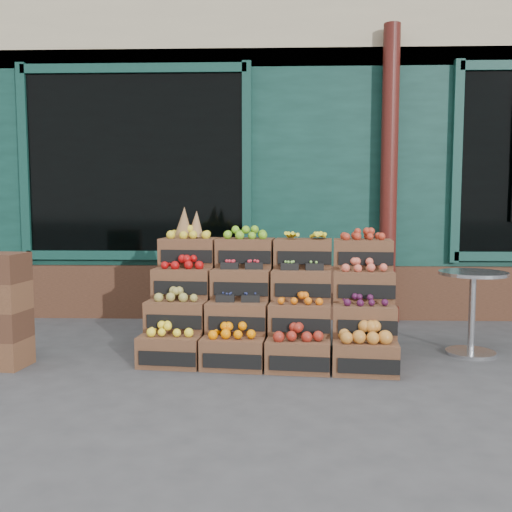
{
  "coord_description": "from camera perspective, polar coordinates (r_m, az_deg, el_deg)",
  "views": [
    {
      "loc": [
        -0.04,
        -4.22,
        1.32
      ],
      "look_at": [
        -0.2,
        0.7,
        0.85
      ],
      "focal_mm": 40.0,
      "sensor_mm": 36.0,
      "label": 1
    }
  ],
  "objects": [
    {
      "name": "shopkeeper",
      "position": [
        7.24,
        -13.29,
        2.03
      ],
      "size": [
        0.75,
        0.58,
        1.82
      ],
      "primitive_type": "imported",
      "rotation": [
        0.0,
        0.0,
        2.91
      ],
      "color": "#19592A",
      "rests_on": "ground"
    },
    {
      "name": "bistro_table",
      "position": [
        5.26,
        20.81,
        -4.41
      ],
      "size": [
        0.58,
        0.58,
        0.72
      ],
      "rotation": [
        0.0,
        0.0,
        0.22
      ],
      "color": "silver",
      "rests_on": "ground"
    },
    {
      "name": "crate_display",
      "position": [
        4.92,
        1.5,
        -5.39
      ],
      "size": [
        2.13,
        1.19,
        1.28
      ],
      "rotation": [
        0.0,
        0.0,
        -0.1
      ],
      "color": "brown",
      "rests_on": "ground"
    },
    {
      "name": "ground",
      "position": [
        4.42,
        2.34,
        -11.91
      ],
      "size": [
        60.0,
        60.0,
        0.0
      ],
      "primitive_type": "plane",
      "color": "#3E3E40",
      "rests_on": "ground"
    },
    {
      "name": "shop_facade",
      "position": [
        9.4,
        2.17,
        12.0
      ],
      "size": [
        12.0,
        6.24,
        4.8
      ],
      "color": "#10372F",
      "rests_on": "ground"
    }
  ]
}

